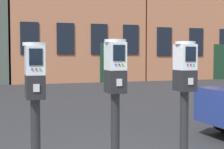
% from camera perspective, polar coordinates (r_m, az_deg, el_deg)
% --- Properties ---
extents(parking_meter_near_kerb, '(0.22, 0.25, 1.47)m').
position_cam_1_polar(parking_meter_near_kerb, '(3.35, -12.36, -2.75)').
color(parking_meter_near_kerb, black).
rests_on(parking_meter_near_kerb, sidewalk_slab).
extents(parking_meter_twin_adjacent, '(0.22, 0.25, 1.51)m').
position_cam_1_polar(parking_meter_twin_adjacent, '(3.53, 0.53, -1.93)').
color(parking_meter_twin_adjacent, black).
rests_on(parking_meter_twin_adjacent, sidewalk_slab).
extents(parking_meter_end_of_row, '(0.22, 0.25, 1.50)m').
position_cam_1_polar(parking_meter_end_of_row, '(3.86, 11.69, -1.67)').
color(parking_meter_end_of_row, black).
rests_on(parking_meter_end_of_row, sidewalk_slab).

